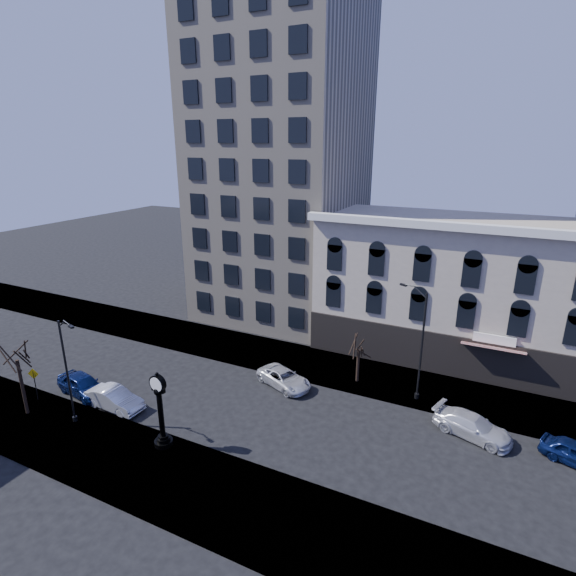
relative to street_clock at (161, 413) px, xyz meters
The scene contains 15 objects.
ground 6.70m from the street_clock, 73.63° to the left, with size 160.00×160.00×0.00m, color black.
sidewalk_far 14.30m from the street_clock, 82.83° to the left, with size 160.00×6.00×0.12m, color #9A988C.
sidewalk_near 3.55m from the street_clock, 48.62° to the right, with size 160.00×6.00×0.12m, color #9A988C.
cream_tower 30.40m from the street_clock, 99.92° to the left, with size 15.90×15.40×42.50m.
victorian_row 26.11m from the street_clock, 57.84° to the left, with size 22.60×11.19×12.50m.
street_clock is the anchor object (origin of this frame).
street_lamp_near 7.48m from the street_clock, behind, with size 1.96×0.76×7.74m.
street_lamp_far 18.27m from the street_clock, 44.91° to the left, with size 2.13×1.05×8.65m.
bare_tree_near 11.29m from the street_clock, behind, with size 3.82×3.82×6.55m.
bare_tree_far 15.41m from the street_clock, 56.67° to the left, with size 2.52×2.52×4.33m.
warning_sign 11.75m from the street_clock, behind, with size 0.80×0.30×2.54m.
car_near_a 9.90m from the street_clock, 167.29° to the left, with size 1.88×4.66×1.59m, color #0C194C.
car_near_b 6.44m from the street_clock, 163.05° to the left, with size 1.57×4.51×1.49m, color silver.
car_far_a 10.58m from the street_clock, 70.28° to the left, with size 2.15×4.66×1.30m, color silver.
car_far_b 19.71m from the street_clock, 28.96° to the left, with size 2.00×4.93×1.43m, color silver.
Camera 1 is at (15.50, -23.83, 18.09)m, focal length 28.00 mm.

